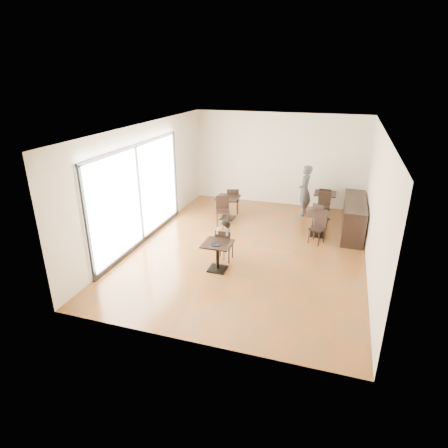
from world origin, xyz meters
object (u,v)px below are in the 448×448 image
at_px(child_table, 218,256).
at_px(chair_mid_a, 320,216).
at_px(cafe_table_back, 324,203).
at_px(chair_mid_b, 317,229).
at_px(chair_back_a, 325,200).
at_px(child, 225,240).
at_px(chair_left_b, 222,211).
at_px(cafe_table_left, 228,208).
at_px(adult_patron, 305,191).
at_px(cafe_table_mid, 318,224).
at_px(chair_back_b, 323,207).
at_px(chair_left_a, 233,200).
at_px(child_chair, 225,244).

xyz_separation_m(child_table, chair_mid_a, (2.13, 3.40, 0.05)).
bearing_deg(cafe_table_back, chair_mid_b, -90.81).
relative_size(chair_mid_b, chair_back_a, 0.92).
bearing_deg(child, child_table, -90.00).
relative_size(child_table, chair_left_b, 0.80).
bearing_deg(child_table, cafe_table_left, 103.21).
xyz_separation_m(child_table, chair_mid_b, (2.13, 2.30, 0.05)).
bearing_deg(chair_mid_a, chair_back_a, -67.58).
relative_size(adult_patron, cafe_table_back, 2.29).
xyz_separation_m(cafe_table_mid, chair_left_b, (-2.92, -0.05, 0.10)).
height_order(cafe_table_mid, chair_back_b, chair_back_b).
height_order(child, cafe_table_left, child).
xyz_separation_m(chair_left_b, chair_back_a, (2.95, 2.08, -0.00)).
relative_size(adult_patron, chair_mid_b, 2.06).
distance_m(adult_patron, chair_left_b, 2.86).
height_order(child, chair_mid_a, child).
distance_m(cafe_table_left, chair_left_a, 0.56).
bearing_deg(chair_mid_b, cafe_table_mid, 113.76).
xyz_separation_m(child_table, chair_left_a, (-0.78, 3.89, 0.09)).
bearing_deg(chair_left_a, cafe_table_mid, 141.75).
xyz_separation_m(child_chair, adult_patron, (1.52, 3.89, 0.41)).
xyz_separation_m(cafe_table_back, chair_back_b, (0.00, -0.55, 0.07)).
height_order(cafe_table_left, chair_mid_a, chair_mid_a).
distance_m(child, chair_left_b, 2.38).
relative_size(child_table, cafe_table_back, 0.97).
bearing_deg(chair_left_a, chair_back_b, 167.11).
bearing_deg(cafe_table_left, chair_back_b, 15.91).
distance_m(child_chair, cafe_table_mid, 3.14).
xyz_separation_m(child, chair_left_a, (-0.78, 3.34, -0.09)).
height_order(child_table, cafe_table_back, cafe_table_back).
bearing_deg(child_chair, chair_back_a, -116.63).
bearing_deg(chair_mid_b, adult_patron, 129.82).
bearing_deg(adult_patron, chair_mid_a, 32.64).
bearing_deg(chair_left_a, child, 84.68).
height_order(cafe_table_left, chair_back_b, chair_back_b).
xyz_separation_m(cafe_table_left, chair_left_b, (0.00, -0.55, 0.07)).
xyz_separation_m(cafe_table_mid, chair_mid_a, (0.00, 0.55, 0.07)).
bearing_deg(adult_patron, cafe_table_mid, 23.16).
bearing_deg(chair_left_a, cafe_table_left, 71.47).
relative_size(child_chair, chair_mid_a, 1.05).
relative_size(chair_left_b, chair_back_b, 1.00).
bearing_deg(cafe_table_left, child, -74.31).
bearing_deg(cafe_table_back, chair_mid_a, -91.47).
height_order(child_chair, chair_back_b, chair_back_b).
bearing_deg(child, chair_left_a, 103.21).
bearing_deg(cafe_table_mid, chair_mid_a, 90.00).
bearing_deg(chair_back_a, chair_mid_b, 91.20).
bearing_deg(chair_back_a, child_chair, 65.33).
height_order(cafe_table_back, chair_mid_b, chair_mid_b).
distance_m(child_table, chair_mid_a, 4.01).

